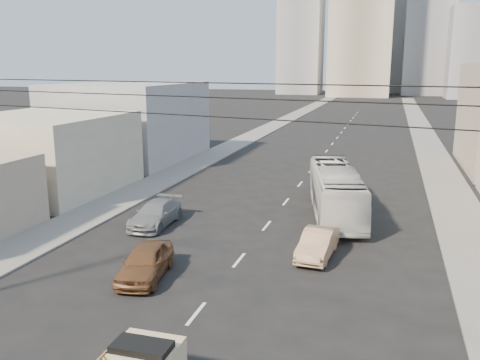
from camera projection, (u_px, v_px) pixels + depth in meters
The scene contains 15 objects.
sidewalk_left at pixel (268, 128), 81.53m from camera, with size 3.50×180.00×0.12m, color slate.
sidewalk_right at pixel (423, 133), 75.02m from camera, with size 3.50×180.00×0.12m, color slate.
lane_dashes at pixel (330, 147), 62.38m from camera, with size 0.15×104.00×0.01m.
city_bus at pixel (335, 191), 33.53m from camera, with size 2.73×11.67×3.25m, color silver.
sedan_brown at pixel (145, 262), 23.58m from camera, with size 1.84×4.56×1.56m, color brown.
sedan_tan at pixel (317, 244), 26.19m from camera, with size 1.50×4.30×1.42m, color tan.
sedan_grey at pixel (156, 214), 31.43m from camera, with size 2.05×5.04×1.46m, color gray.
overhead_wires at pixel (91, 95), 12.23m from camera, with size 23.01×5.02×0.72m.
bldg_left_mid at pixel (44, 153), 39.85m from camera, with size 11.00×12.00×6.00m, color #B1AB8F.
bldg_left_far at pixel (130, 121), 53.81m from camera, with size 12.00×16.00×8.00m, color gray.
high_rise_tower at pixel (363, 4), 166.48m from camera, with size 20.00×20.00×60.00m, color gray.
midrise_ne at pixel (429, 37), 176.59m from camera, with size 16.00×16.00×40.00m, color gray.
midrise_nw at pixel (301, 47), 184.76m from camera, with size 15.00×15.00×34.00m, color gray.
midrise_back at pixel (393, 34), 193.52m from camera, with size 18.00×18.00×44.00m, color gray.
midrise_east at pixel (473, 53), 155.85m from camera, with size 14.00×14.00×28.00m, color gray.
Camera 1 is at (6.97, -9.35, 9.62)m, focal length 38.00 mm.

